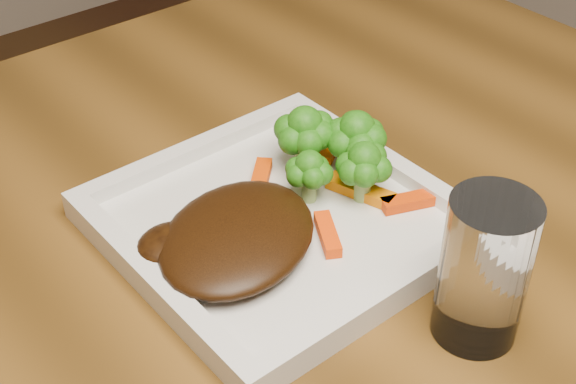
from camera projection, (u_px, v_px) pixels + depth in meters
plate at (279, 225)px, 0.69m from camera, size 0.27×0.27×0.01m
steak at (237, 236)px, 0.65m from camera, size 0.19×0.17×0.03m
broccoli_0 at (305, 138)px, 0.73m from camera, size 0.08×0.08×0.07m
broccoli_1 at (356, 145)px, 0.72m from camera, size 0.07×0.07×0.06m
broccoli_2 at (364, 171)px, 0.69m from camera, size 0.06×0.06×0.06m
broccoli_3 at (309, 171)px, 0.69m from camera, size 0.05×0.05×0.06m
carrot_1 at (412, 201)px, 0.70m from camera, size 0.06×0.03×0.01m
carrot_2 at (328, 234)px, 0.67m from camera, size 0.04×0.05×0.01m
carrot_3 at (331, 147)px, 0.77m from camera, size 0.05×0.04×0.01m
carrot_4 at (261, 179)px, 0.73m from camera, size 0.05×0.05×0.01m
carrot_5 at (361, 191)px, 0.71m from camera, size 0.04×0.07×0.01m
drinking_glass at (484, 270)px, 0.57m from camera, size 0.08×0.08×0.12m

